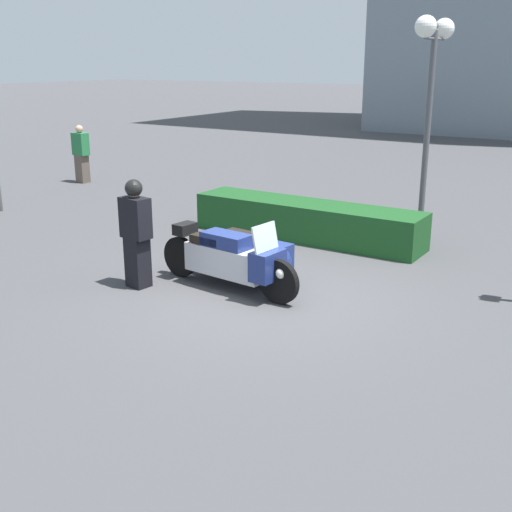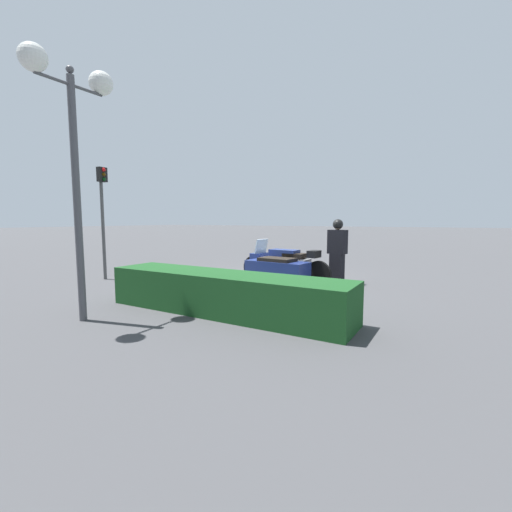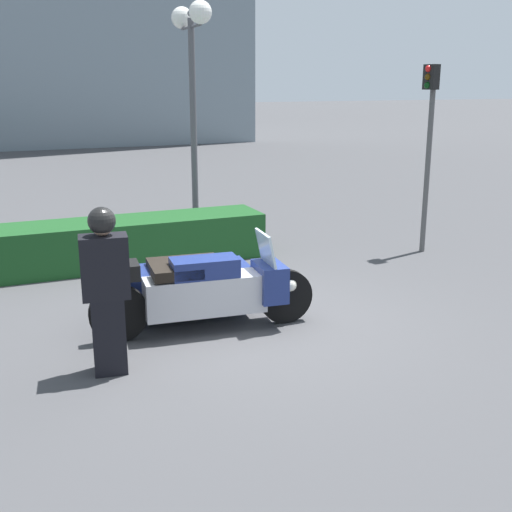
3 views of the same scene
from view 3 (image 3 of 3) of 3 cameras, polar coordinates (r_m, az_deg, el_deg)
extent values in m
plane|color=#424244|center=(7.95, -0.01, -5.99)|extent=(160.00, 160.00, 0.00)
cylinder|color=black|center=(7.88, 2.64, -3.60)|extent=(0.68, 0.16, 0.67)
cylinder|color=black|center=(7.47, -12.11, -5.03)|extent=(0.68, 0.16, 0.67)
cylinder|color=black|center=(8.11, -6.75, -3.69)|extent=(0.53, 0.15, 0.52)
cube|color=#B7B7BC|center=(7.57, -4.55, -3.45)|extent=(1.45, 0.54, 0.45)
cube|color=navy|center=(7.47, -4.60, -1.08)|extent=(0.81, 0.46, 0.24)
cube|color=black|center=(7.42, -7.03, -1.44)|extent=(0.60, 0.44, 0.12)
cube|color=navy|center=(7.75, 1.22, -2.26)|extent=(0.37, 0.57, 0.44)
cube|color=silver|center=(7.62, 0.87, 0.69)|extent=(0.16, 0.53, 0.40)
sphere|color=white|center=(7.85, 3.01, -2.55)|extent=(0.18, 0.18, 0.18)
cube|color=navy|center=(8.08, -6.33, -2.67)|extent=(1.66, 0.79, 0.50)
sphere|color=navy|center=(8.22, -1.67, -2.08)|extent=(0.47, 0.47, 0.47)
cube|color=black|center=(8.00, -6.39, -0.69)|extent=(0.93, 0.63, 0.09)
cube|color=black|center=(7.33, -11.32, -1.27)|extent=(0.27, 0.38, 0.18)
cube|color=black|center=(6.71, -12.93, -6.84)|extent=(0.36, 0.32, 0.80)
cube|color=black|center=(6.48, -13.31, -0.95)|extent=(0.50, 0.34, 0.63)
sphere|color=tan|center=(6.38, -13.54, 2.73)|extent=(0.22, 0.22, 0.22)
sphere|color=black|center=(6.37, -13.56, 3.06)|extent=(0.27, 0.27, 0.27)
cube|color=#19471E|center=(10.58, -12.11, 1.17)|extent=(4.75, 0.99, 0.74)
cylinder|color=#4C4C51|center=(12.27, -5.57, 11.02)|extent=(0.12, 0.12, 3.98)
cylinder|color=#4C4C51|center=(12.27, -5.80, 19.61)|extent=(0.05, 1.10, 0.05)
sphere|color=white|center=(12.81, -6.61, 20.30)|extent=(0.40, 0.40, 0.40)
sphere|color=white|center=(11.77, -4.97, 20.79)|extent=(0.40, 0.40, 0.40)
sphere|color=#4C4C51|center=(12.29, -5.83, 20.68)|extent=(0.12, 0.12, 0.12)
cylinder|color=#4C4C4C|center=(11.37, 14.98, 7.13)|extent=(0.09, 0.09, 2.75)
cube|color=black|center=(11.23, 15.32, 15.10)|extent=(0.16, 0.27, 0.40)
sphere|color=red|center=(11.18, 15.09, 15.78)|extent=(0.11, 0.11, 0.11)
sphere|color=#462D06|center=(11.18, 15.04, 15.12)|extent=(0.11, 0.11, 0.11)
sphere|color=#07350F|center=(11.18, 15.00, 14.45)|extent=(0.11, 0.11, 0.11)
camera|label=1|loc=(7.83, 75.40, 8.28)|focal=45.00mm
camera|label=2|loc=(15.22, -29.74, 8.83)|focal=24.00mm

